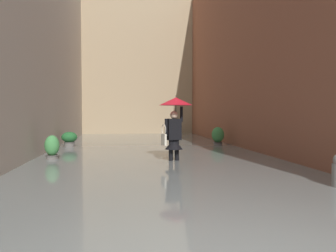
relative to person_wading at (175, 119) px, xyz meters
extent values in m
plane|color=gray|center=(0.46, -2.63, -1.39)|extent=(60.00, 60.00, 0.00)
cube|color=slate|center=(0.46, -2.63, -1.28)|extent=(7.86, 24.85, 0.22)
cube|color=brown|center=(-3.97, -2.63, 3.25)|extent=(1.80, 22.85, 9.29)
cube|color=tan|center=(0.46, -12.95, 5.39)|extent=(10.66, 1.80, 13.56)
cube|color=black|center=(0.11, 0.03, -1.34)|extent=(0.16, 0.26, 0.10)
cylinder|color=black|center=(0.11, 0.03, -0.94)|extent=(0.15, 0.15, 0.69)
cube|color=black|center=(-0.06, -0.02, -1.34)|extent=(0.16, 0.26, 0.10)
cylinder|color=black|center=(-0.06, -0.02, -0.94)|extent=(0.15, 0.15, 0.69)
cube|color=black|center=(0.03, 0.01, -0.30)|extent=(0.42, 0.31, 0.59)
cone|color=black|center=(0.03, 0.01, -0.72)|extent=(0.61, 0.61, 0.28)
sphere|color=#DBB293|center=(0.03, 0.01, 0.10)|extent=(0.21, 0.21, 0.21)
cylinder|color=black|center=(-0.20, -0.05, 0.12)|extent=(0.10, 0.10, 0.44)
cylinder|color=black|center=(0.25, 0.06, -0.24)|extent=(0.10, 0.10, 0.48)
cylinder|color=black|center=(-0.03, -0.01, 0.24)|extent=(0.02, 0.02, 0.48)
cone|color=red|center=(-0.03, -0.01, 0.48)|extent=(0.94, 0.94, 0.22)
cylinder|color=black|center=(-0.03, -0.01, 0.62)|extent=(0.01, 0.01, 0.08)
cube|color=beige|center=(0.32, 0.10, -0.58)|extent=(0.13, 0.29, 0.32)
torus|color=beige|center=(0.32, 0.10, -0.30)|extent=(0.09, 0.30, 0.30)
cylinder|color=#66605B|center=(-2.52, -4.29, -1.24)|extent=(0.35, 0.35, 0.31)
torus|color=#56524E|center=(-2.52, -4.29, -1.08)|extent=(0.38, 0.38, 0.04)
ellipsoid|color=#428947|center=(-2.52, -4.29, -0.76)|extent=(0.52, 0.52, 0.65)
cylinder|color=#66605B|center=(3.47, -0.75, -1.23)|extent=(0.35, 0.35, 0.31)
torus|color=#56524E|center=(3.47, -0.75, -1.07)|extent=(0.39, 0.39, 0.04)
ellipsoid|color=#428947|center=(3.47, -0.75, -0.78)|extent=(0.42, 0.42, 0.59)
cylinder|color=#66605B|center=(3.53, -4.23, -1.19)|extent=(0.39, 0.39, 0.39)
torus|color=#56524E|center=(3.53, -4.23, -1.00)|extent=(0.43, 0.43, 0.04)
ellipsoid|color=#23602D|center=(3.53, -4.23, -0.79)|extent=(0.61, 0.61, 0.42)
camera|label=1|loc=(1.42, 9.00, 0.15)|focal=34.96mm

